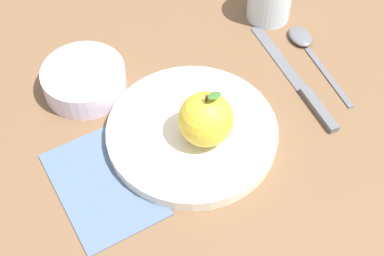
{
  "coord_description": "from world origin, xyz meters",
  "views": [
    {
      "loc": [
        -0.14,
        -0.46,
        0.61
      ],
      "look_at": [
        -0.04,
        -0.02,
        0.02
      ],
      "focal_mm": 51.27,
      "sensor_mm": 36.0,
      "label": 1
    }
  ],
  "objects_px": {
    "dinner_plate": "(192,132)",
    "linen_napkin": "(103,183)",
    "spoon": "(307,45)",
    "knife": "(300,85)",
    "apple": "(206,119)",
    "side_bowl": "(84,78)"
  },
  "relations": [
    {
      "from": "dinner_plate",
      "to": "linen_napkin",
      "type": "height_order",
      "value": "dinner_plate"
    },
    {
      "from": "spoon",
      "to": "linen_napkin",
      "type": "xyz_separation_m",
      "value": [
        -0.34,
        -0.19,
        -0.0
      ]
    },
    {
      "from": "knife",
      "to": "apple",
      "type": "bearing_deg",
      "value": -154.83
    },
    {
      "from": "knife",
      "to": "linen_napkin",
      "type": "relative_size",
      "value": 1.38
    },
    {
      "from": "dinner_plate",
      "to": "knife",
      "type": "bearing_deg",
      "value": 18.59
    },
    {
      "from": "dinner_plate",
      "to": "linen_napkin",
      "type": "relative_size",
      "value": 1.39
    },
    {
      "from": "apple",
      "to": "side_bowl",
      "type": "bearing_deg",
      "value": 137.95
    },
    {
      "from": "dinner_plate",
      "to": "side_bowl",
      "type": "distance_m",
      "value": 0.18
    },
    {
      "from": "apple",
      "to": "spoon",
      "type": "height_order",
      "value": "apple"
    },
    {
      "from": "dinner_plate",
      "to": "apple",
      "type": "height_order",
      "value": "apple"
    },
    {
      "from": "apple",
      "to": "spoon",
      "type": "distance_m",
      "value": 0.25
    },
    {
      "from": "side_bowl",
      "to": "knife",
      "type": "xyz_separation_m",
      "value": [
        0.31,
        -0.06,
        -0.02
      ]
    },
    {
      "from": "knife",
      "to": "spoon",
      "type": "distance_m",
      "value": 0.08
    },
    {
      "from": "knife",
      "to": "spoon",
      "type": "relative_size",
      "value": 1.3
    },
    {
      "from": "linen_napkin",
      "to": "apple",
      "type": "bearing_deg",
      "value": 13.81
    },
    {
      "from": "spoon",
      "to": "dinner_plate",
      "type": "bearing_deg",
      "value": -147.57
    },
    {
      "from": "side_bowl",
      "to": "spoon",
      "type": "relative_size",
      "value": 0.68
    },
    {
      "from": "side_bowl",
      "to": "knife",
      "type": "relative_size",
      "value": 0.52
    },
    {
      "from": "dinner_plate",
      "to": "apple",
      "type": "distance_m",
      "value": 0.05
    },
    {
      "from": "spoon",
      "to": "linen_napkin",
      "type": "relative_size",
      "value": 1.06
    },
    {
      "from": "dinner_plate",
      "to": "linen_napkin",
      "type": "distance_m",
      "value": 0.14
    },
    {
      "from": "apple",
      "to": "side_bowl",
      "type": "distance_m",
      "value": 0.2
    }
  ]
}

